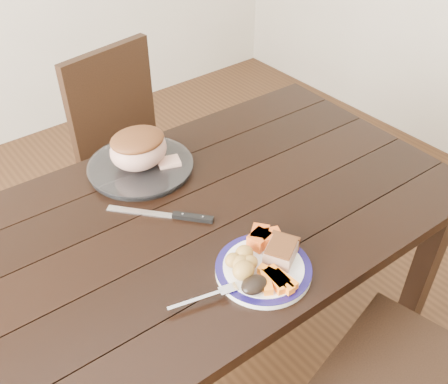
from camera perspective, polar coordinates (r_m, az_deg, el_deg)
ground at (r=2.04m, az=-2.23°, el=-18.47°), size 4.00×4.00×0.00m
dining_table at (r=1.53m, az=-2.83°, el=-4.99°), size 1.63×0.96×0.75m
chair_far at (r=2.19m, az=-10.28°, el=5.13°), size 0.49×0.50×0.93m
dinner_plate at (r=1.30m, az=4.52°, el=-8.82°), size 0.25×0.25×0.02m
plate_rim at (r=1.29m, az=4.54°, el=-8.56°), size 0.25×0.25×0.02m
serving_platter at (r=1.65m, az=-9.48°, el=2.80°), size 0.33×0.33×0.02m
pork_slice at (r=1.30m, az=6.54°, el=-6.83°), size 0.11×0.10×0.04m
roasted_potatoes at (r=1.26m, az=2.13°, el=-8.09°), size 0.09×0.09×0.05m
carrot_batons at (r=1.25m, az=6.00°, el=-9.91°), size 0.08×0.11×0.02m
pumpkin_wedges at (r=1.33m, az=4.50°, el=-5.25°), size 0.09×0.09×0.04m
dark_mushroom at (r=1.22m, az=3.47°, el=-10.52°), size 0.07×0.05×0.03m
fork at (r=1.22m, az=-1.82°, el=-11.80°), size 0.18×0.06×0.00m
roast_joint at (r=1.61m, az=-9.74°, el=4.79°), size 0.19×0.16×0.12m
cut_slice at (r=1.63m, az=-6.30°, el=3.38°), size 0.08×0.08×0.02m
carving_knife at (r=1.45m, az=-5.10°, el=-2.75°), size 0.22×0.26×0.01m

